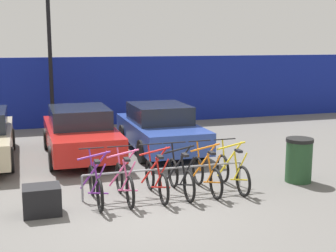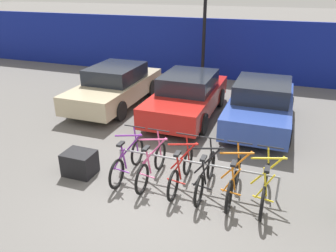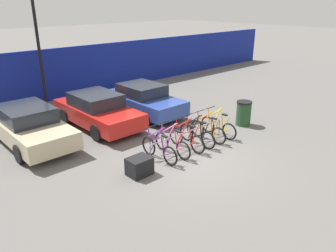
{
  "view_description": "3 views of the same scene",
  "coord_description": "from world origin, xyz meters",
  "px_view_note": "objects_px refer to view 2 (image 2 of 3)",
  "views": [
    {
      "loc": [
        -2.12,
        -8.56,
        3.23
      ],
      "look_at": [
        1.01,
        1.41,
        1.34
      ],
      "focal_mm": 50.0,
      "sensor_mm": 36.0,
      "label": 1
    },
    {
      "loc": [
        2.28,
        -5.27,
        4.09
      ],
      "look_at": [
        -0.19,
        1.57,
        0.9
      ],
      "focal_mm": 35.0,
      "sensor_mm": 36.0,
      "label": 2
    },
    {
      "loc": [
        -7.14,
        -6.75,
        4.9
      ],
      "look_at": [
        0.32,
        1.31,
        0.68
      ],
      "focal_mm": 35.0,
      "sensor_mm": 36.0,
      "label": 3
    }
  ],
  "objects_px": {
    "bike_rack": "(194,165)",
    "bicycle_purple": "(128,160)",
    "lamp_post": "(205,12)",
    "car_beige": "(116,86)",
    "bicycle_orange": "(234,181)",
    "bicycle_pink": "(152,165)",
    "car_blue": "(261,104)",
    "bicycle_black": "(205,175)",
    "bicycle_red": "(181,171)",
    "car_red": "(187,95)",
    "bicycle_yellow": "(265,186)",
    "cargo_crate": "(80,163)"
  },
  "relations": [
    {
      "from": "bike_rack",
      "to": "bicycle_purple",
      "type": "bearing_deg",
      "value": -174.39
    },
    {
      "from": "lamp_post",
      "to": "bike_rack",
      "type": "bearing_deg",
      "value": -76.93
    },
    {
      "from": "car_beige",
      "to": "lamp_post",
      "type": "distance_m",
      "value": 4.94
    },
    {
      "from": "bicycle_orange",
      "to": "car_beige",
      "type": "bearing_deg",
      "value": 140.44
    },
    {
      "from": "bicycle_pink",
      "to": "car_beige",
      "type": "distance_m",
      "value": 5.27
    },
    {
      "from": "bike_rack",
      "to": "car_blue",
      "type": "bearing_deg",
      "value": 75.02
    },
    {
      "from": "bicycle_purple",
      "to": "bicycle_black",
      "type": "relative_size",
      "value": 1.0
    },
    {
      "from": "bike_rack",
      "to": "bicycle_red",
      "type": "distance_m",
      "value": 0.3
    },
    {
      "from": "bike_rack",
      "to": "lamp_post",
      "type": "xyz_separation_m",
      "value": [
        -1.82,
        7.82,
        2.5
      ]
    },
    {
      "from": "bicycle_pink",
      "to": "car_blue",
      "type": "bearing_deg",
      "value": 60.69
    },
    {
      "from": "car_red",
      "to": "bicycle_purple",
      "type": "bearing_deg",
      "value": -92.78
    },
    {
      "from": "bike_rack",
      "to": "bicycle_red",
      "type": "height_order",
      "value": "bicycle_red"
    },
    {
      "from": "bicycle_red",
      "to": "bicycle_yellow",
      "type": "relative_size",
      "value": 1.0
    },
    {
      "from": "bicycle_black",
      "to": "car_blue",
      "type": "relative_size",
      "value": 0.41
    },
    {
      "from": "bicycle_pink",
      "to": "bicycle_red",
      "type": "xyz_separation_m",
      "value": [
        0.69,
        0.0,
        0.0
      ]
    },
    {
      "from": "bike_rack",
      "to": "car_red",
      "type": "xyz_separation_m",
      "value": [
        -1.32,
        3.89,
        0.21
      ]
    },
    {
      "from": "bicycle_yellow",
      "to": "bike_rack",
      "type": "bearing_deg",
      "value": 172.77
    },
    {
      "from": "bike_rack",
      "to": "car_red",
      "type": "relative_size",
      "value": 0.82
    },
    {
      "from": "car_red",
      "to": "bicycle_red",
      "type": "bearing_deg",
      "value": -75.03
    },
    {
      "from": "lamp_post",
      "to": "cargo_crate",
      "type": "relative_size",
      "value": 7.56
    },
    {
      "from": "bike_rack",
      "to": "car_red",
      "type": "height_order",
      "value": "car_red"
    },
    {
      "from": "bicycle_purple",
      "to": "bicycle_black",
      "type": "distance_m",
      "value": 1.82
    },
    {
      "from": "bicycle_pink",
      "to": "bike_rack",
      "type": "bearing_deg",
      "value": 5.9
    },
    {
      "from": "bicycle_purple",
      "to": "bicycle_yellow",
      "type": "distance_m",
      "value": 3.03
    },
    {
      "from": "car_beige",
      "to": "bike_rack",
      "type": "bearing_deg",
      "value": -45.02
    },
    {
      "from": "bike_rack",
      "to": "bicycle_yellow",
      "type": "height_order",
      "value": "bicycle_yellow"
    },
    {
      "from": "bicycle_red",
      "to": "bicycle_purple",
      "type": "bearing_deg",
      "value": 176.88
    },
    {
      "from": "bicycle_yellow",
      "to": "cargo_crate",
      "type": "relative_size",
      "value": 2.44
    },
    {
      "from": "car_beige",
      "to": "car_red",
      "type": "bearing_deg",
      "value": -3.65
    },
    {
      "from": "bicycle_orange",
      "to": "bicycle_yellow",
      "type": "distance_m",
      "value": 0.62
    },
    {
      "from": "bicycle_yellow",
      "to": "bicycle_pink",
      "type": "bearing_deg",
      "value": 178.38
    },
    {
      "from": "bicycle_black",
      "to": "bicycle_red",
      "type": "bearing_deg",
      "value": -176.83
    },
    {
      "from": "bicycle_yellow",
      "to": "car_red",
      "type": "relative_size",
      "value": 0.39
    },
    {
      "from": "bike_rack",
      "to": "car_beige",
      "type": "relative_size",
      "value": 0.79
    },
    {
      "from": "bicycle_pink",
      "to": "car_red",
      "type": "xyz_separation_m",
      "value": [
        -0.4,
        4.04,
        0.31
      ]
    },
    {
      "from": "car_beige",
      "to": "car_red",
      "type": "relative_size",
      "value": 1.04
    },
    {
      "from": "bicycle_orange",
      "to": "car_beige",
      "type": "xyz_separation_m",
      "value": [
        -4.96,
        4.22,
        0.31
      ]
    },
    {
      "from": "bicycle_purple",
      "to": "bicycle_pink",
      "type": "bearing_deg",
      "value": -3.36
    },
    {
      "from": "car_red",
      "to": "lamp_post",
      "type": "relative_size",
      "value": 0.82
    },
    {
      "from": "car_red",
      "to": "cargo_crate",
      "type": "height_order",
      "value": "car_red"
    },
    {
      "from": "bicycle_orange",
      "to": "bicycle_pink",
      "type": "bearing_deg",
      "value": -179.21
    },
    {
      "from": "lamp_post",
      "to": "bicycle_yellow",
      "type": "bearing_deg",
      "value": -67.33
    },
    {
      "from": "bicycle_yellow",
      "to": "bicycle_purple",
      "type": "bearing_deg",
      "value": 178.38
    },
    {
      "from": "bicycle_black",
      "to": "cargo_crate",
      "type": "bearing_deg",
      "value": -170.41
    },
    {
      "from": "bicycle_yellow",
      "to": "car_red",
      "type": "height_order",
      "value": "car_red"
    },
    {
      "from": "bicycle_pink",
      "to": "car_beige",
      "type": "height_order",
      "value": "car_beige"
    },
    {
      "from": "car_red",
      "to": "bicycle_yellow",
      "type": "bearing_deg",
      "value": -55.0
    },
    {
      "from": "bicycle_black",
      "to": "bicycle_purple",
      "type": "bearing_deg",
      "value": -176.83
    },
    {
      "from": "bicycle_red",
      "to": "lamp_post",
      "type": "xyz_separation_m",
      "value": [
        -1.58,
        7.97,
        2.61
      ]
    },
    {
      "from": "bicycle_pink",
      "to": "cargo_crate",
      "type": "relative_size",
      "value": 2.44
    }
  ]
}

